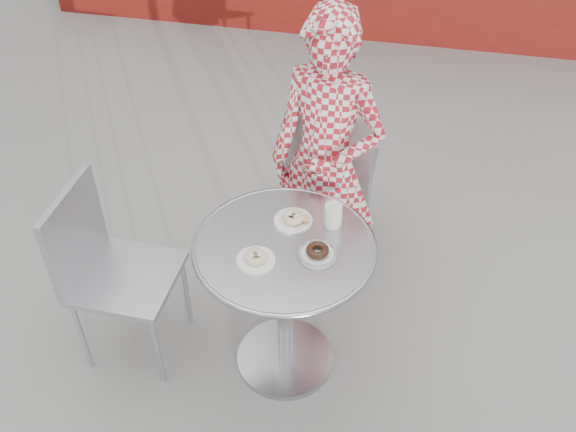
% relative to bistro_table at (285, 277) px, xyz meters
% --- Properties ---
extents(ground, '(60.00, 60.00, 0.00)m').
position_rel_bistro_table_xyz_m(ground, '(-0.03, 0.00, -0.59)').
color(ground, '#9C9994').
rests_on(ground, ground).
extents(bistro_table, '(0.78, 0.78, 0.79)m').
position_rel_bistro_table_xyz_m(bistro_table, '(0.00, 0.00, 0.00)').
color(bistro_table, '#B5B5B9').
rests_on(bistro_table, ground).
extents(chair_far, '(0.46, 0.46, 0.94)m').
position_rel_bistro_table_xyz_m(chair_far, '(0.06, 0.96, -0.30)').
color(chair_far, '#A3A5AB').
rests_on(chair_far, ground).
extents(chair_left, '(0.45, 0.45, 0.93)m').
position_rel_bistro_table_xyz_m(chair_left, '(-0.74, -0.05, -0.31)').
color(chair_left, '#A3A5AB').
rests_on(chair_left, ground).
extents(seated_person, '(0.65, 0.51, 1.56)m').
position_rel_bistro_table_xyz_m(seated_person, '(0.07, 0.60, 0.19)').
color(seated_person, '#A51923').
rests_on(seated_person, ground).
extents(plate_far, '(0.17, 0.17, 0.04)m').
position_rel_bistro_table_xyz_m(plate_far, '(0.01, 0.15, 0.21)').
color(plate_far, white).
rests_on(plate_far, bistro_table).
extents(plate_near, '(0.16, 0.16, 0.04)m').
position_rel_bistro_table_xyz_m(plate_near, '(-0.09, -0.12, 0.21)').
color(plate_near, white).
rests_on(plate_near, bistro_table).
extents(plate_checker, '(0.16, 0.16, 0.04)m').
position_rel_bistro_table_xyz_m(plate_checker, '(0.14, -0.03, 0.20)').
color(plate_checker, white).
rests_on(plate_checker, bistro_table).
extents(milk_cup, '(0.08, 0.08, 0.13)m').
position_rel_bistro_table_xyz_m(milk_cup, '(0.17, 0.17, 0.25)').
color(milk_cup, white).
rests_on(milk_cup, bistro_table).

